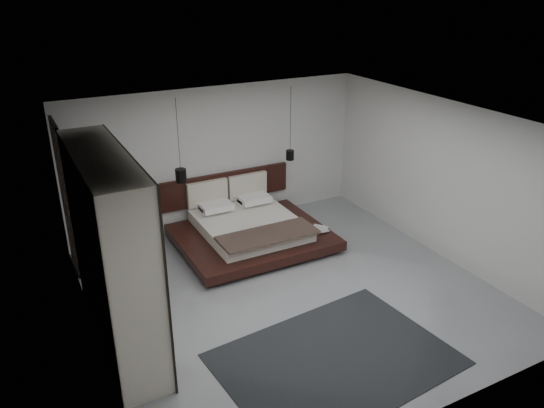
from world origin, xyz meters
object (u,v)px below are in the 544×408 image
pendant_left (181,175)px  wardrobe (112,253)px  bed (249,228)px  rug (335,359)px  lattice_screen (66,198)px  pendant_right (290,155)px

pendant_left → wardrobe: pendant_left is taller
bed → pendant_left: bearing=159.2°
pendant_left → rug: (0.68, -4.04, -1.40)m
bed → pendant_left: (-1.12, 0.43, 1.12)m
lattice_screen → pendant_right: pendant_right is taller
bed → rug: 3.65m
bed → pendant_right: 1.68m
wardrobe → bed: bearing=33.1°
wardrobe → pendant_left: bearing=53.1°
lattice_screen → rug: size_ratio=0.87×
bed → wardrobe: wardrobe is taller
lattice_screen → bed: (3.08, -0.54, -1.02)m
bed → wardrobe: 3.55m
wardrobe → rug: (2.38, -1.76, -1.35)m
wardrobe → rug: wardrobe is taller
bed → wardrobe: (-2.83, -1.85, 1.08)m
bed → wardrobe: size_ratio=0.99×
lattice_screen → rug: bearing=-57.6°
pendant_right → rug: bearing=-111.2°
pendant_left → pendant_right: (2.24, 0.00, 0.05)m
pendant_left → rug: bearing=-80.5°
pendant_right → rug: 4.56m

